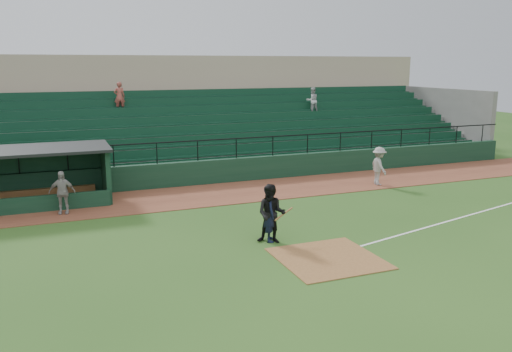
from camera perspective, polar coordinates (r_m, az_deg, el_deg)
name	(u,v)px	position (r m, az deg, el deg)	size (l,w,h in m)	color
ground	(313,248)	(17.15, 6.24, -7.86)	(90.00, 90.00, 0.00)	#2A5019
warning_track	(232,193)	(24.19, -2.62, -1.82)	(40.00, 4.00, 0.03)	brown
home_plate_dirt	(328,258)	(16.32, 7.89, -8.91)	(3.00, 3.00, 0.03)	brown
foul_line	(477,213)	(22.70, 22.96, -3.75)	(18.00, 0.09, 0.01)	white
stadium_structure	(186,124)	(31.79, -7.68, 5.64)	(38.00, 13.08, 6.40)	#10301E
batter_at_plate	(270,213)	(17.46, 1.57, -4.09)	(1.13, 0.82, 1.93)	black
umpire	(271,214)	(17.29, 1.69, -4.15)	(0.97, 0.75, 1.99)	black
runner	(379,166)	(26.19, 13.29, 1.07)	(1.21, 0.69, 1.87)	#9A9590
dugout_player_a	(62,192)	(21.94, -20.44, -1.68)	(1.01, 0.42, 1.72)	gray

